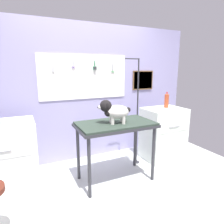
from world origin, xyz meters
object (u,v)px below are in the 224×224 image
Objects in this scene: counter_left at (3,159)px; grooming_table at (116,129)px; grooming_arm at (137,117)px; cabinet_right at (163,133)px; dog at (114,111)px; soda_bottle at (167,100)px.

grooming_table is at bearing -13.40° from counter_left.
grooming_arm reaches higher than cabinet_right.
counter_left is at bearing 179.57° from grooming_arm.
dog is at bearing -148.87° from grooming_arm.
grooming_arm is 0.72m from dog.
grooming_table is 0.26m from dog.
grooming_arm reaches higher than grooming_table.
grooming_arm is at bearing -0.43° from counter_left.
dog reaches higher than grooming_table.
dog is 0.48× the size of cabinet_right.
counter_left is at bearing 166.60° from grooming_table.
counter_left reaches higher than grooming_table.
dog is (-0.04, -0.03, 0.26)m from grooming_table.
grooming_arm is 1.87× the size of counter_left.
grooming_table is 1.18× the size of cabinet_right.
counter_left is (-1.95, 0.01, -0.34)m from grooming_arm.
dog is 1.26m from soda_bottle.
dog is 1.30m from cabinet_right.
grooming_arm is 1.98m from counter_left.
soda_bottle reaches higher than cabinet_right.
counter_left is at bearing -179.78° from soda_bottle.
dog is 1.52m from counter_left.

